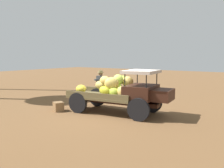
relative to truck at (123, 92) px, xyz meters
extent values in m
plane|color=brown|center=(-0.36, -0.02, -0.95)|extent=(60.00, 60.00, 0.00)
cube|color=#371C13|center=(-0.45, -0.03, -0.46)|extent=(4.02, 0.91, 0.16)
cylinder|color=black|center=(0.90, 0.94, -0.51)|extent=(0.89, 0.24, 0.88)
cylinder|color=black|center=(1.09, -0.65, -0.51)|extent=(0.89, 0.24, 0.88)
cylinder|color=black|center=(-1.88, 0.61, -0.51)|extent=(0.89, 0.24, 0.88)
cylinder|color=black|center=(-1.69, -0.98, -0.51)|extent=(0.89, 0.24, 0.88)
cube|color=brown|center=(-0.89, -0.08, -0.28)|extent=(3.18, 2.06, 0.10)
cube|color=brown|center=(-0.99, 0.71, -0.12)|extent=(2.99, 0.44, 0.22)
cube|color=brown|center=(-0.80, -0.87, -0.12)|extent=(2.99, 0.44, 0.22)
cube|color=#371C13|center=(0.80, 0.12, 0.05)|extent=(1.27, 1.64, 0.55)
cube|color=#371C13|center=(1.69, 0.23, -0.01)|extent=(0.82, 1.14, 0.44)
cylinder|color=black|center=(1.16, 0.82, 0.60)|extent=(0.04, 0.04, 0.55)
cylinder|color=black|center=(1.31, -0.47, 0.60)|extent=(0.04, 0.04, 0.55)
cylinder|color=black|center=(0.28, 0.71, 0.60)|extent=(0.04, 0.04, 0.55)
cylinder|color=black|center=(0.44, -0.57, 0.60)|extent=(0.04, 0.04, 0.55)
cube|color=#BFAEA1|center=(0.80, 0.12, 0.87)|extent=(1.39, 1.65, 0.12)
ellipsoid|color=gold|center=(0.23, -0.49, 0.05)|extent=(0.63, 0.61, 0.55)
ellipsoid|color=#B1CF4A|center=(-0.32, 0.11, 0.48)|extent=(0.67, 0.70, 0.58)
ellipsoid|color=tan|center=(-1.23, 0.01, 0.20)|extent=(0.76, 0.70, 0.48)
ellipsoid|color=#98B638|center=(-0.43, 0.60, 0.44)|extent=(0.71, 0.71, 0.46)
ellipsoid|color=#89B033|center=(-0.56, 0.33, 0.04)|extent=(0.84, 0.85, 0.53)
ellipsoid|color=yellow|center=(-0.51, 0.02, 0.35)|extent=(0.55, 0.55, 0.52)
ellipsoid|color=#ADCE46|center=(-0.06, -0.16, 0.04)|extent=(0.76, 0.66, 0.47)
ellipsoid|color=#AFC737|center=(-0.13, -0.54, 0.04)|extent=(0.75, 0.69, 0.48)
ellipsoid|color=yellow|center=(-1.83, -0.61, 0.04)|extent=(0.72, 0.69, 0.44)
ellipsoid|color=tan|center=(-0.98, 0.03, 0.41)|extent=(0.68, 0.57, 0.42)
ellipsoid|color=yellow|center=(-0.47, -0.66, 0.08)|extent=(0.70, 0.60, 0.50)
ellipsoid|color=tan|center=(-0.05, 0.47, 0.37)|extent=(0.69, 0.71, 0.60)
ellipsoid|color=#D0B352|center=(-0.25, -0.49, 0.38)|extent=(0.82, 0.81, 0.63)
cylinder|color=#876C51|center=(-2.16, 1.45, -0.53)|extent=(0.15, 0.15, 0.84)
cylinder|color=#876C51|center=(-2.41, 1.40, -0.53)|extent=(0.15, 0.15, 0.84)
cube|color=#47494C|center=(-2.29, 1.42, 0.18)|extent=(0.44, 0.31, 0.57)
cylinder|color=#47494C|center=(-2.17, 1.34, 0.27)|extent=(0.37, 0.34, 0.10)
cylinder|color=#47494C|center=(-2.37, 1.31, 0.27)|extent=(0.28, 0.40, 0.10)
sphere|color=olive|center=(-2.29, 1.42, 0.58)|extent=(0.22, 0.22, 0.22)
cylinder|color=#8E8353|center=(-2.29, 1.42, 0.64)|extent=(0.34, 0.34, 0.02)
cylinder|color=#8E8353|center=(-2.29, 1.42, 0.70)|extent=(0.20, 0.20, 0.10)
cube|color=olive|center=(-2.65, -1.22, -0.75)|extent=(0.58, 0.55, 0.41)
camera|label=1|loc=(5.29, -8.44, 1.52)|focal=38.21mm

